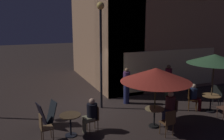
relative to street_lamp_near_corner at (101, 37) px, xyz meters
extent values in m
plane|color=#2F2522|center=(-0.31, 0.12, -3.16)|extent=(60.00, 60.00, 0.00)
cube|color=tan|center=(4.85, 2.01, 0.62)|extent=(8.26, 2.01, 7.57)
cube|color=tan|center=(1.73, 4.67, 0.62)|extent=(2.01, 7.35, 7.57)
cube|color=beige|center=(4.44, 0.96, -1.91)|extent=(5.78, 0.08, 2.10)
cylinder|color=black|center=(0.00, 0.00, -0.98)|extent=(0.10, 0.10, 4.37)
sphere|color=#F8CC64|center=(0.00, 0.00, 1.30)|extent=(0.32, 0.32, 0.32)
cube|color=black|center=(-2.33, -0.93, -2.69)|extent=(0.41, 0.60, 0.91)
cube|color=black|center=(-2.68, -1.01, -2.69)|extent=(0.41, 0.60, 0.91)
cylinder|color=black|center=(1.16, -2.55, -3.15)|extent=(0.40, 0.40, 0.03)
cylinder|color=black|center=(1.16, -2.55, -2.82)|extent=(0.06, 0.06, 0.69)
cylinder|color=olive|center=(1.16, -2.55, -2.46)|extent=(0.70, 0.70, 0.03)
cylinder|color=black|center=(4.19, -2.22, -3.15)|extent=(0.40, 0.40, 0.03)
cylinder|color=black|center=(4.19, -2.22, -2.81)|extent=(0.06, 0.06, 0.71)
cylinder|color=olive|center=(4.19, -2.22, -2.43)|extent=(0.78, 0.78, 0.03)
cylinder|color=black|center=(-1.86, -2.06, -3.15)|extent=(0.40, 0.40, 0.03)
cylinder|color=black|center=(-1.86, -2.06, -2.79)|extent=(0.06, 0.06, 0.73)
cylinder|color=#46321F|center=(-1.86, -2.06, -2.41)|extent=(0.72, 0.72, 0.03)
cylinder|color=black|center=(1.16, -2.55, -3.13)|extent=(0.36, 0.36, 0.06)
cylinder|color=#4C3F1D|center=(1.16, -2.55, -2.07)|extent=(0.05, 0.05, 2.19)
cone|color=maroon|center=(1.16, -2.55, -1.17)|extent=(2.54, 2.54, 0.50)
cylinder|color=black|center=(4.19, -2.22, -3.13)|extent=(0.36, 0.36, 0.06)
cylinder|color=#4C3A25|center=(4.19, -2.22, -1.93)|extent=(0.05, 0.05, 2.47)
cone|color=#315433|center=(4.19, -2.22, -0.84)|extent=(2.25, 2.25, 0.39)
cylinder|color=brown|center=(1.03, -3.13, -2.94)|extent=(0.03, 0.03, 0.45)
cylinder|color=brown|center=(1.34, -3.11, -2.94)|extent=(0.03, 0.03, 0.45)
cylinder|color=brown|center=(1.04, -3.44, -2.94)|extent=(0.03, 0.03, 0.45)
cylinder|color=brown|center=(1.36, -3.43, -2.94)|extent=(0.03, 0.03, 0.45)
cube|color=brown|center=(1.19, -3.28, -2.70)|extent=(0.41, 0.41, 0.04)
cube|color=brown|center=(1.20, -3.45, -2.45)|extent=(0.39, 0.06, 0.46)
cylinder|color=brown|center=(1.77, -2.64, -2.93)|extent=(0.03, 0.03, 0.47)
cylinder|color=brown|center=(1.73, -2.31, -2.93)|extent=(0.03, 0.03, 0.47)
cylinder|color=brown|center=(2.10, -2.59, -2.93)|extent=(0.03, 0.03, 0.47)
cylinder|color=brown|center=(2.06, -2.27, -2.93)|extent=(0.03, 0.03, 0.47)
cube|color=brown|center=(1.91, -2.45, -2.68)|extent=(0.46, 0.46, 0.04)
cube|color=brown|center=(2.10, -2.43, -2.46)|extent=(0.09, 0.41, 0.40)
cylinder|color=#242723|center=(4.79, -2.08, -2.93)|extent=(0.03, 0.03, 0.47)
cylinder|color=#242723|center=(4.63, -1.79, -2.93)|extent=(0.03, 0.03, 0.47)
cylinder|color=#242723|center=(5.08, -1.93, -2.93)|extent=(0.03, 0.03, 0.47)
cylinder|color=#242723|center=(4.92, -1.64, -2.93)|extent=(0.03, 0.03, 0.47)
cube|color=#242723|center=(4.86, -1.86, -2.67)|extent=(0.56, 0.56, 0.03)
cube|color=#242723|center=(5.02, -1.77, -2.43)|extent=(0.23, 0.38, 0.44)
cylinder|color=brown|center=(3.83, -1.74, -2.92)|extent=(0.03, 0.03, 0.48)
cylinder|color=brown|center=(3.64, -1.99, -2.92)|extent=(0.03, 0.03, 0.48)
cylinder|color=brown|center=(3.58, -1.55, -2.92)|extent=(0.03, 0.03, 0.48)
cylinder|color=brown|center=(3.39, -1.81, -2.92)|extent=(0.03, 0.03, 0.48)
cube|color=brown|center=(3.61, -1.77, -2.67)|extent=(0.55, 0.55, 0.04)
cube|color=brown|center=(3.47, -1.67, -2.42)|extent=(0.27, 0.34, 0.47)
cylinder|color=brown|center=(3.99, -2.79, -2.95)|extent=(0.03, 0.03, 0.42)
cylinder|color=brown|center=(4.32, -2.81, -2.95)|extent=(0.03, 0.03, 0.42)
cylinder|color=brown|center=(3.97, -3.12, -2.95)|extent=(0.03, 0.03, 0.42)
cube|color=brown|center=(4.15, -2.97, -2.72)|extent=(0.43, 0.43, 0.04)
cylinder|color=brown|center=(-2.51, -1.97, -2.94)|extent=(0.03, 0.03, 0.45)
cylinder|color=brown|center=(-2.48, -2.28, -2.94)|extent=(0.03, 0.03, 0.45)
cylinder|color=brown|center=(-2.83, -2.00, -2.94)|extent=(0.03, 0.03, 0.45)
cylinder|color=brown|center=(-2.80, -2.31, -2.94)|extent=(0.03, 0.03, 0.45)
cube|color=brown|center=(-2.66, -2.14, -2.70)|extent=(0.44, 0.44, 0.04)
cube|color=brown|center=(-2.84, -2.16, -2.45)|extent=(0.08, 0.40, 0.45)
cylinder|color=brown|center=(-1.22, -2.18, -2.94)|extent=(0.03, 0.03, 0.44)
cylinder|color=brown|center=(-1.23, -1.88, -2.94)|extent=(0.03, 0.03, 0.44)
cylinder|color=brown|center=(-0.91, -2.16, -2.94)|extent=(0.03, 0.03, 0.44)
cylinder|color=brown|center=(-0.93, -1.86, -2.94)|extent=(0.03, 0.03, 0.44)
cube|color=brown|center=(-1.07, -2.02, -2.71)|extent=(0.40, 0.40, 0.04)
cube|color=brown|center=(-0.90, -2.01, -2.46)|extent=(0.06, 0.38, 0.46)
cube|color=#2A2743|center=(1.78, -2.47, -2.67)|extent=(0.40, 0.42, 0.14)
cylinder|color=#2A2743|center=(1.62, -2.49, -2.92)|extent=(0.14, 0.14, 0.49)
cylinder|color=#4A2126|center=(1.91, -2.45, -2.39)|extent=(0.37, 0.37, 0.56)
sphere|color=beige|center=(1.91, -2.45, -2.01)|extent=(0.22, 0.22, 0.22)
cube|color=#4B0F14|center=(3.72, -1.86, -2.67)|extent=(0.48, 0.47, 0.14)
cylinder|color=#4B0F14|center=(3.85, -1.96, -2.92)|extent=(0.14, 0.14, 0.49)
cylinder|color=#232F4E|center=(3.61, -1.77, -2.41)|extent=(0.32, 0.32, 0.52)
sphere|color=beige|center=(3.61, -1.77, -2.07)|extent=(0.19, 0.19, 0.19)
cube|color=#767053|center=(-1.21, -2.03, -2.67)|extent=(0.38, 0.40, 0.14)
cylinder|color=#767053|center=(-1.37, -2.04, -2.92)|extent=(0.14, 0.14, 0.49)
cylinder|color=black|center=(-1.07, -2.02, -2.40)|extent=(0.38, 0.38, 0.54)
sphere|color=tan|center=(-1.07, -2.02, -2.04)|extent=(0.21, 0.21, 0.21)
cylinder|color=#36442F|center=(3.56, 0.01, -2.68)|extent=(0.28, 0.28, 0.96)
cylinder|color=#501125|center=(3.56, 0.01, -1.92)|extent=(0.33, 0.33, 0.58)
sphere|color=brown|center=(3.56, 0.01, -1.54)|extent=(0.19, 0.19, 0.19)
cylinder|color=navy|center=(1.30, 0.11, -2.67)|extent=(0.27, 0.27, 0.98)
cylinder|color=#53305E|center=(1.30, 0.11, -1.90)|extent=(0.31, 0.31, 0.55)
sphere|color=#986F4D|center=(1.30, 0.11, -1.54)|extent=(0.19, 0.19, 0.19)
camera|label=1|loc=(-3.41, -9.55, 0.76)|focal=38.07mm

